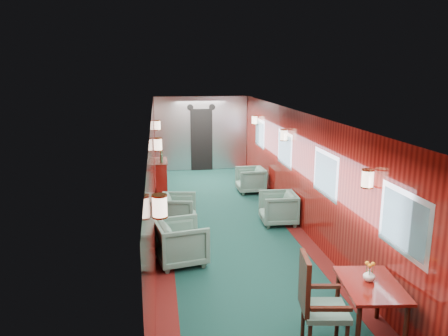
% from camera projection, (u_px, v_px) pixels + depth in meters
% --- Properties ---
extents(room, '(12.00, 12.10, 2.40)m').
position_uv_depth(room, '(232.00, 155.00, 8.34)').
color(room, '#0E342D').
rests_on(room, ground).
extents(bulkhead, '(2.98, 0.17, 2.39)m').
position_uv_depth(bulkhead, '(201.00, 134.00, 14.14)').
color(bulkhead, '#B8BAC0').
rests_on(bulkhead, ground).
extents(windows_right, '(0.02, 8.60, 0.80)m').
position_uv_depth(windows_right, '(302.00, 160.00, 8.85)').
color(windows_right, silver).
rests_on(windows_right, ground).
extents(wall_sconces, '(2.97, 7.97, 0.25)m').
position_uv_depth(wall_sconces, '(227.00, 142.00, 8.86)').
color(wall_sconces, '#FFE5C6').
rests_on(wall_sconces, ground).
extents(dining_table, '(0.80, 1.05, 0.73)m').
position_uv_depth(dining_table, '(371.00, 292.00, 5.28)').
color(dining_table, '#64120D').
rests_on(dining_table, ground).
extents(side_chair, '(0.60, 0.62, 1.19)m').
position_uv_depth(side_chair, '(316.00, 300.00, 5.04)').
color(side_chair, '#1D453E').
rests_on(side_chair, ground).
extents(credenza, '(0.31, 0.99, 1.16)m').
position_uv_depth(credenza, '(161.00, 176.00, 11.60)').
color(credenza, '#64120D').
rests_on(credenza, ground).
extents(flower_vase, '(0.15, 0.15, 0.15)m').
position_uv_depth(flower_vase, '(369.00, 275.00, 5.30)').
color(flower_vase, silver).
rests_on(flower_vase, dining_table).
extents(armchair_left_near, '(0.96, 0.94, 0.75)m').
position_uv_depth(armchair_left_near, '(181.00, 242.00, 7.41)').
color(armchair_left_near, '#1D453E').
rests_on(armchair_left_near, ground).
extents(armchair_left_far, '(0.85, 0.83, 0.67)m').
position_uv_depth(armchair_left_far, '(178.00, 210.00, 9.20)').
color(armchair_left_far, '#1D453E').
rests_on(armchair_left_far, ground).
extents(armchair_right_near, '(0.79, 0.77, 0.68)m').
position_uv_depth(armchair_right_near, '(278.00, 208.00, 9.32)').
color(armchair_right_near, '#1D453E').
rests_on(armchair_right_near, ground).
extents(armchair_right_far, '(0.75, 0.73, 0.67)m').
position_uv_depth(armchair_right_far, '(250.00, 180.00, 11.71)').
color(armchair_right_far, '#1D453E').
rests_on(armchair_right_far, ground).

